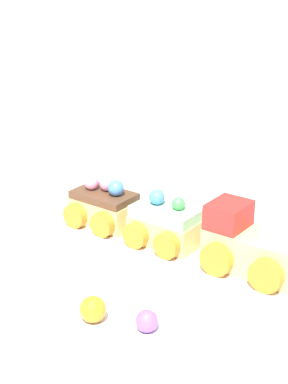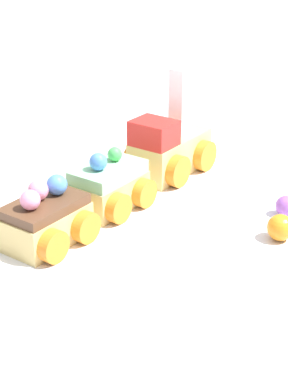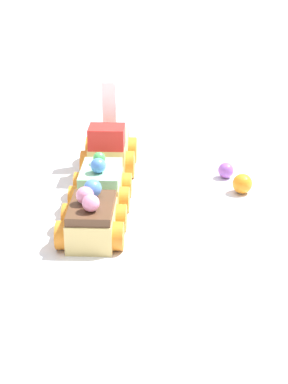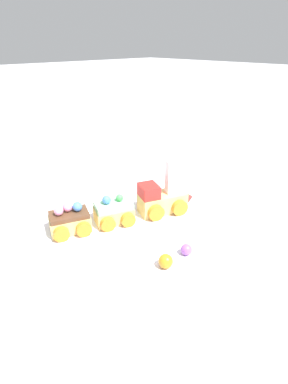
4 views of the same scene
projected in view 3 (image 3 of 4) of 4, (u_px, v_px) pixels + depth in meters
name	position (u px, v px, depth m)	size (l,w,h in m)	color
ground_plane	(135.00, 202.00, 0.79)	(10.00, 10.00, 0.00)	#B2B2B7
display_board	(135.00, 198.00, 0.79)	(0.82, 0.47, 0.01)	white
cake_train_locomotive	(110.00, 147.00, 0.85)	(0.14, 0.10, 0.12)	#E5C675
cake_car_mint	(101.00, 186.00, 0.75)	(0.09, 0.09, 0.06)	#E5C675
cake_car_chocolate	(92.00, 220.00, 0.67)	(0.09, 0.09, 0.06)	#E5C675
gumball_orange	(242.00, 184.00, 0.78)	(0.02, 0.02, 0.02)	orange
gumball_purple	(226.00, 170.00, 0.83)	(0.02, 0.02, 0.02)	#9956C6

